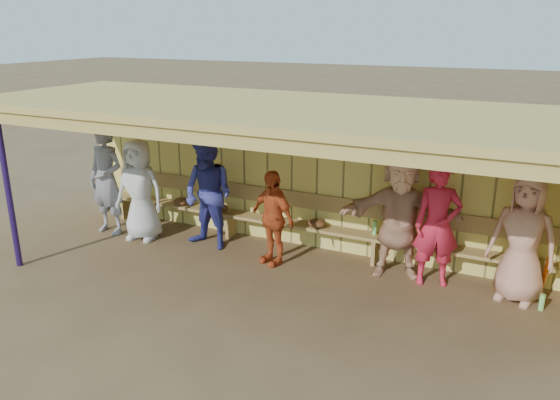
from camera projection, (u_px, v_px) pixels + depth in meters
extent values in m
plane|color=brown|center=(270.00, 274.00, 8.09)|extent=(90.00, 90.00, 0.00)
imported|color=gray|center=(107.00, 180.00, 9.45)|extent=(0.73, 0.50, 1.93)
imported|color=silver|center=(140.00, 190.00, 9.20)|extent=(0.93, 0.68, 1.74)
imported|color=#33378E|center=(208.00, 194.00, 8.82)|extent=(0.97, 0.80, 1.82)
imported|color=#C94D20|center=(272.00, 218.00, 8.26)|extent=(0.94, 0.66, 1.48)
imported|color=#DFA57D|center=(399.00, 215.00, 7.81)|extent=(1.80, 1.02, 1.84)
imported|color=red|center=(437.00, 225.00, 7.55)|extent=(0.74, 0.60, 1.76)
imported|color=tan|center=(523.00, 238.00, 7.07)|extent=(0.97, 0.75, 1.76)
cube|color=#E7D363|center=(307.00, 174.00, 8.89)|extent=(8.60, 0.20, 2.40)
cube|color=tan|center=(269.00, 108.00, 7.35)|extent=(8.80, 3.20, 0.10)
cube|color=tan|center=(208.00, 137.00, 6.10)|extent=(8.80, 0.10, 0.18)
cube|color=tan|center=(63.00, 102.00, 8.96)|extent=(0.08, 3.00, 0.16)
cube|color=tan|center=(107.00, 106.00, 8.57)|extent=(0.08, 3.00, 0.16)
cube|color=tan|center=(156.00, 110.00, 8.18)|extent=(0.08, 3.00, 0.16)
cube|color=tan|center=(210.00, 114.00, 7.78)|extent=(0.08, 3.00, 0.16)
cube|color=tan|center=(269.00, 119.00, 7.39)|extent=(0.08, 3.00, 0.16)
cube|color=tan|center=(335.00, 124.00, 7.00)|extent=(0.08, 3.00, 0.16)
cube|color=tan|center=(409.00, 130.00, 6.60)|extent=(0.08, 3.00, 0.16)
cube|color=tan|center=(492.00, 136.00, 6.21)|extent=(0.08, 3.00, 0.16)
cylinder|color=navy|center=(8.00, 191.00, 8.02)|extent=(0.09, 0.09, 2.40)
cube|color=#AC8B49|center=(299.00, 225.00, 8.87)|extent=(7.60, 0.32, 0.05)
cube|color=#AC8B49|center=(303.00, 200.00, 8.90)|extent=(7.60, 0.04, 0.26)
cube|color=#AC8B49|center=(127.00, 207.00, 10.43)|extent=(0.06, 0.29, 0.40)
cube|color=#AC8B49|center=(231.00, 226.00, 9.47)|extent=(0.06, 0.29, 0.40)
cube|color=#AC8B49|center=(375.00, 251.00, 8.41)|extent=(0.06, 0.29, 0.40)
cube|color=#AC8B49|center=(540.00, 280.00, 7.45)|extent=(0.06, 0.29, 0.40)
cylinder|color=orange|center=(545.00, 273.00, 7.20)|extent=(0.13, 0.41, 0.80)
sphere|color=orange|center=(496.00, 289.00, 7.54)|extent=(0.08, 0.08, 0.08)
ellipsoid|color=#593319|center=(181.00, 201.00, 9.74)|extent=(0.30, 0.24, 0.14)
ellipsoid|color=#593319|center=(220.00, 208.00, 9.41)|extent=(0.30, 0.24, 0.14)
ellipsoid|color=#593319|center=(317.00, 223.00, 8.66)|extent=(0.30, 0.24, 0.14)
cylinder|color=#82DB6D|center=(375.00, 228.00, 8.36)|extent=(0.07, 0.07, 0.22)
cylinder|color=gold|center=(383.00, 229.00, 8.30)|extent=(0.07, 0.07, 0.22)
cylinder|color=#7DCD66|center=(542.00, 302.00, 7.03)|extent=(0.07, 0.07, 0.22)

